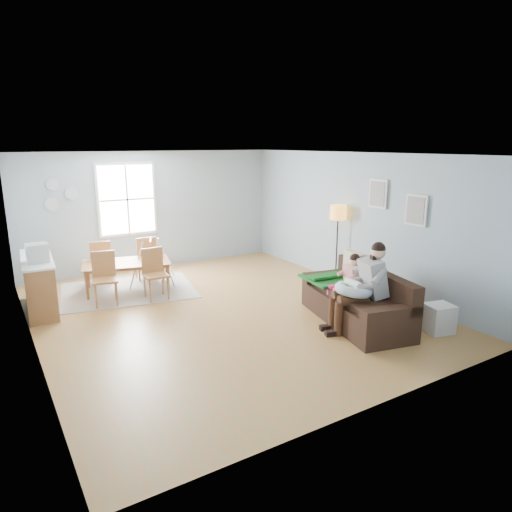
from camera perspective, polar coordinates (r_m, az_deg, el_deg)
room at (r=7.55m, az=-4.30°, el=10.47°), size 8.40×9.40×3.90m
window at (r=10.62m, az=-15.84°, el=6.82°), size 1.32×0.08×1.62m
pictures at (r=8.61m, az=17.13°, el=6.51°), size 0.05×1.34×0.74m
wall_plates at (r=10.32m, az=-23.47°, el=7.01°), size 0.67×0.02×0.66m
sofa at (r=7.70m, az=12.70°, el=-5.85°), size 1.39×2.32×0.88m
green_throw at (r=8.18m, az=9.68°, el=-2.72°), size 1.07×0.94×0.04m
beige_pillow at (r=8.14m, az=12.18°, el=-1.24°), size 0.22×0.52×0.50m
father at (r=7.25m, az=13.21°, el=-3.45°), size 1.05×0.67×1.41m
nursing_pillow at (r=7.18m, az=12.07°, el=-4.13°), size 0.68×0.67×0.24m
infant at (r=7.19m, az=11.96°, el=-3.38°), size 0.18×0.39×0.15m
toddler at (r=7.70m, az=11.55°, el=-2.40°), size 0.58×0.32×0.88m
floor_lamp at (r=9.50m, az=10.21°, el=4.56°), size 0.33×0.33×1.64m
storage_cube at (r=7.69m, az=21.83°, el=-7.26°), size 0.48×0.44×0.45m
rug at (r=9.50m, az=-15.66°, el=-4.14°), size 2.83×2.34×0.01m
dining_table at (r=9.42m, az=-15.77°, el=-2.49°), size 1.83×1.28×0.58m
chair_sw at (r=8.73m, az=-18.42°, el=-2.19°), size 0.51×0.51×0.97m
chair_se at (r=8.81m, az=-12.59°, el=-1.72°), size 0.45×0.45×0.95m
chair_nw at (r=9.94m, az=-18.84°, el=-0.44°), size 0.49×0.49×0.94m
chair_ne at (r=10.01m, az=-13.61°, el=0.07°), size 0.47×0.47×0.95m
counter at (r=8.87m, az=-25.44°, el=-3.11°), size 0.61×1.71×0.94m
monitor at (r=8.41m, az=-25.69°, el=0.36°), size 0.34×0.32×0.31m
baby_swing at (r=9.82m, az=-12.88°, el=-0.90°), size 1.17×1.18×0.93m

